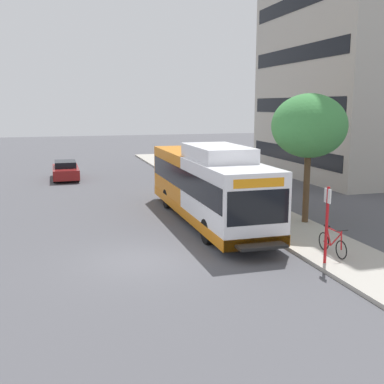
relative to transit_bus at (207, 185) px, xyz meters
The scene contains 7 objects.
ground_plane 5.44m from the transit_bus, 141.17° to the left, with size 120.00×120.00×0.00m, color #4C4C51.
sidewalk_curb 3.61m from the transit_bus, 22.56° to the left, with size 3.00×56.00×0.14m, color #A8A399.
transit_bus is the anchor object (origin of this frame).
bus_stop_sign_pole 7.39m from the transit_bus, 75.72° to the right, with size 0.10×0.36×2.60m.
bicycle_parked 7.02m from the transit_bus, 68.28° to the right, with size 0.52×1.76×1.02m.
street_tree_near_stop 5.26m from the transit_bus, 25.34° to the right, with size 3.30×3.30×5.73m.
parked_car_far_lane 16.05m from the transit_bus, 112.10° to the left, with size 1.80×4.50×1.33m.
Camera 1 is at (-2.71, -15.72, 5.40)m, focal length 44.14 mm.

